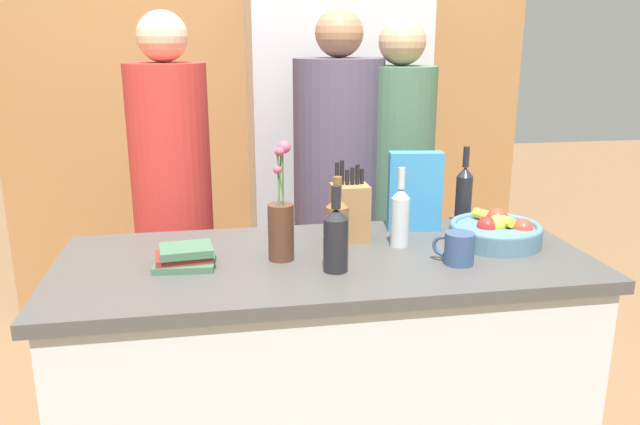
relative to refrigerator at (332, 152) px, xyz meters
name	(u,v)px	position (x,y,z in m)	size (l,w,h in m)	color
kitchen_island	(325,381)	(-0.27, -1.29, -0.54)	(1.66, 0.71, 0.88)	silver
back_wall_wood	(271,86)	(-0.27, 0.36, 0.32)	(2.86, 0.12, 2.60)	#9E6B3D
refrigerator	(332,152)	(0.00, 0.00, 0.00)	(0.83, 0.63, 1.97)	#B7B7BC
fruit_bowl	(496,231)	(0.31, -1.26, -0.06)	(0.30, 0.30, 0.11)	slate
knife_block	(350,211)	(-0.16, -1.13, 0.00)	(0.12, 0.10, 0.27)	olive
flower_vase	(281,225)	(-0.41, -1.29, 0.01)	(0.08, 0.08, 0.37)	#4C2D1E
cereal_box	(415,191)	(0.09, -1.06, 0.04)	(0.19, 0.09, 0.28)	teal
coffee_mug	(458,248)	(0.11, -1.42, -0.05)	(0.12, 0.10, 0.10)	#334770
book_stack	(185,257)	(-0.71, -1.30, -0.07)	(0.19, 0.15, 0.06)	#3D6047
bottle_oil	(336,238)	(-0.26, -1.42, 0.00)	(0.07, 0.07, 0.26)	black
bottle_vinegar	(464,194)	(0.29, -1.02, 0.01)	(0.06, 0.06, 0.29)	black
bottle_wine	(400,216)	(-0.01, -1.23, 0.00)	(0.06, 0.06, 0.26)	#B2BCC1
bottle_water	(337,224)	(-0.23, -1.27, 0.00)	(0.07, 0.07, 0.25)	brown
person_at_sink	(173,197)	(-0.77, -0.63, -0.05)	(0.31, 0.31, 1.65)	#383842
person_in_blue	(338,189)	(-0.09, -0.59, -0.05)	(0.38, 0.38, 1.67)	#383842
person_in_red_tee	(397,190)	(0.16, -0.63, -0.06)	(0.30, 0.30, 1.63)	#383842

